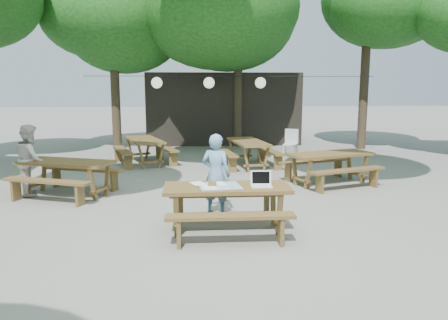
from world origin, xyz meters
name	(u,v)px	position (x,y,z in m)	size (l,w,h in m)	color
ground	(232,214)	(0.00, 0.00, 0.00)	(80.00, 80.00, 0.00)	slate
pavilion	(222,108)	(0.50, 10.50, 1.40)	(6.00, 3.00, 2.80)	black
main_picnic_table	(227,208)	(-0.17, -0.91, 0.39)	(2.00, 1.58, 0.75)	brown
picnic_table_nw	(67,178)	(-3.40, 1.64, 0.39)	(2.33, 2.13, 0.75)	brown
picnic_table_ne	(330,168)	(2.53, 2.32, 0.39)	(2.32, 2.12, 0.75)	brown
picnic_table_far_w	(145,151)	(-2.15, 5.34, 0.39)	(2.12, 2.31, 0.75)	brown
picnic_table_far_e	(248,153)	(0.87, 4.70, 0.39)	(1.85, 2.12, 0.75)	brown
woman	(216,174)	(-0.29, 0.06, 0.74)	(0.54, 0.35, 1.48)	#6C9BC6
second_person	(31,160)	(-4.18, 1.80, 0.76)	(0.74, 0.57, 1.52)	silver
plastic_chair	(290,149)	(2.48, 6.36, 0.26)	(0.58, 0.58, 0.90)	silver
laptop	(261,182)	(0.38, -0.95, 0.81)	(0.34, 0.27, 0.24)	white
tabletop_clutter	(217,185)	(-0.32, -0.90, 0.76)	(0.85, 0.65, 0.08)	#3568B5
paper_lanterns	(209,83)	(-0.19, 6.00, 2.40)	(9.00, 0.34, 0.38)	black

